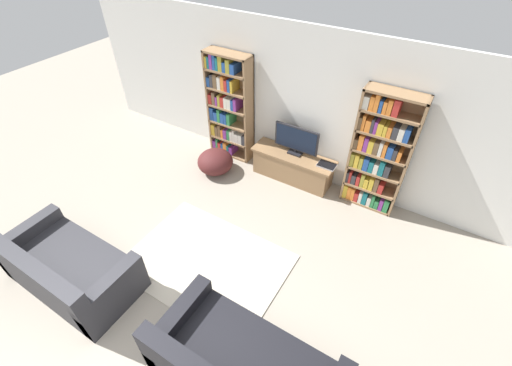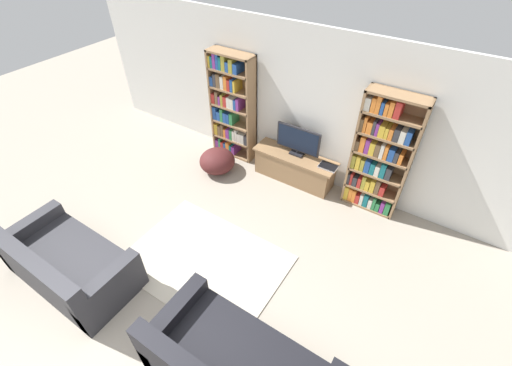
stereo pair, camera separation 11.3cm
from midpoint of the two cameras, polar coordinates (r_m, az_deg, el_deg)
wall_back at (r=5.81m, az=6.76°, el=12.59°), size 8.80×0.06×2.60m
bookshelf_left at (r=6.40m, az=-5.12°, el=12.53°), size 0.85×0.30×2.00m
bookshelf_right at (r=5.49m, az=19.02°, el=4.47°), size 0.85×0.30×2.00m
tv_stand at (r=6.13m, az=5.59°, el=2.74°), size 1.49×0.44×0.52m
television at (r=5.86m, az=6.17°, el=7.15°), size 0.79×0.16×0.53m
laptop at (r=5.80m, az=11.16°, el=2.91°), size 0.30×0.21×0.03m
area_rug at (r=5.03m, az=-8.89°, el=-12.99°), size 2.16×1.58×0.02m
couch_left_sectional at (r=5.19m, az=-29.32°, el=-12.52°), size 1.78×0.92×0.84m
beanbag_ottoman at (r=6.34m, az=-7.30°, el=3.54°), size 0.65×0.65×0.43m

